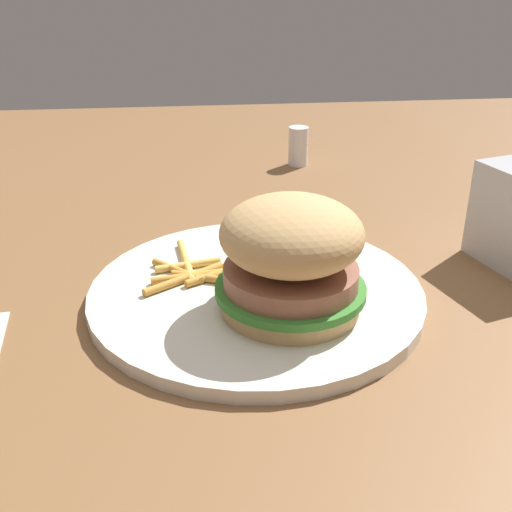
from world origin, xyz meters
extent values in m
plane|color=brown|center=(0.00, 0.00, 0.00)|extent=(1.60, 1.60, 0.00)
cylinder|color=silver|center=(0.01, 0.02, 0.01)|extent=(0.29, 0.29, 0.01)
cylinder|color=tan|center=(-0.02, 0.00, 0.02)|extent=(0.11, 0.11, 0.01)
cylinder|color=#387F2D|center=(-0.02, 0.00, 0.03)|extent=(0.12, 0.12, 0.01)
cylinder|color=#8E5B47|center=(-0.02, 0.00, 0.04)|extent=(0.11, 0.11, 0.02)
ellipsoid|color=tan|center=(-0.02, 0.00, 0.08)|extent=(0.11, 0.11, 0.06)
cylinder|color=#E5B251|center=(0.07, 0.08, 0.02)|extent=(0.08, 0.02, 0.01)
cylinder|color=gold|center=(0.03, 0.07, 0.02)|extent=(0.03, 0.06, 0.01)
cylinder|color=#E5B251|center=(0.06, 0.08, 0.02)|extent=(0.02, 0.06, 0.01)
cylinder|color=gold|center=(0.05, 0.09, 0.02)|extent=(0.05, 0.05, 0.01)
cylinder|color=gold|center=(0.03, 0.08, 0.02)|extent=(0.02, 0.06, 0.01)
cylinder|color=gold|center=(0.03, 0.06, 0.02)|extent=(0.03, 0.05, 0.01)
cylinder|color=gold|center=(0.03, 0.09, 0.02)|extent=(0.05, 0.07, 0.01)
cylinder|color=white|center=(0.39, -0.08, 0.03)|extent=(0.03, 0.03, 0.06)
camera|label=1|loc=(-0.46, 0.08, 0.27)|focal=43.99mm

